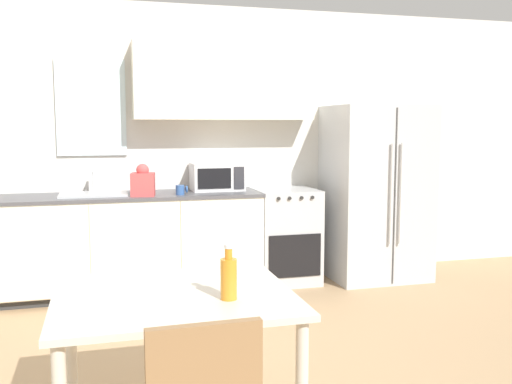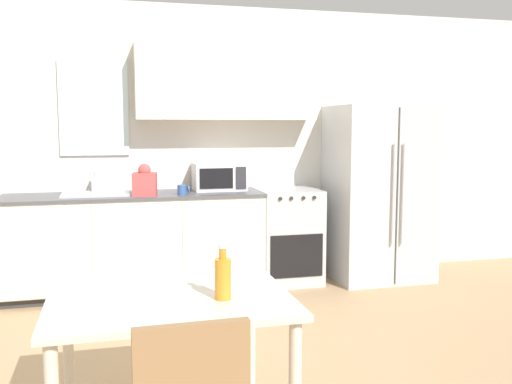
# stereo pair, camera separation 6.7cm
# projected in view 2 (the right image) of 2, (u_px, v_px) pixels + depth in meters

# --- Properties ---
(ground_plane) EXTENTS (12.00, 12.00, 0.00)m
(ground_plane) POSITION_uv_depth(u_px,v_px,m) (222.00, 360.00, 3.76)
(ground_plane) COLOR tan
(wall_back) EXTENTS (12.00, 0.38, 2.70)m
(wall_back) POSITION_uv_depth(u_px,v_px,m) (188.00, 134.00, 5.59)
(wall_back) COLOR silver
(wall_back) RESTS_ON ground_plane
(kitchen_counter) EXTENTS (2.35, 0.66, 0.92)m
(kitchen_counter) POSITION_uv_depth(u_px,v_px,m) (136.00, 243.00, 5.26)
(kitchen_counter) COLOR #333333
(kitchen_counter) RESTS_ON ground_plane
(oven_range) EXTENTS (0.59, 0.64, 0.92)m
(oven_range) POSITION_uv_depth(u_px,v_px,m) (287.00, 235.00, 5.63)
(oven_range) COLOR #B7BABC
(oven_range) RESTS_ON ground_plane
(refrigerator) EXTENTS (0.95, 0.82, 1.74)m
(refrigerator) POSITION_uv_depth(u_px,v_px,m) (378.00, 193.00, 5.74)
(refrigerator) COLOR silver
(refrigerator) RESTS_ON ground_plane
(kitchen_sink) EXTENTS (0.59, 0.41, 0.22)m
(kitchen_sink) POSITION_uv_depth(u_px,v_px,m) (96.00, 193.00, 5.13)
(kitchen_sink) COLOR #B7BABC
(kitchen_sink) RESTS_ON kitchen_counter
(microwave) EXTENTS (0.49, 0.36, 0.26)m
(microwave) POSITION_uv_depth(u_px,v_px,m) (219.00, 177.00, 5.50)
(microwave) COLOR silver
(microwave) RESTS_ON kitchen_counter
(coffee_mug) EXTENTS (0.11, 0.08, 0.09)m
(coffee_mug) POSITION_uv_depth(u_px,v_px,m) (183.00, 190.00, 5.16)
(coffee_mug) COLOR #335999
(coffee_mug) RESTS_ON kitchen_counter
(grocery_bag_0) EXTENTS (0.23, 0.20, 0.29)m
(grocery_bag_0) POSITION_uv_depth(u_px,v_px,m) (145.00, 182.00, 5.06)
(grocery_bag_0) COLOR #D14C4C
(grocery_bag_0) RESTS_ON kitchen_counter
(dining_table) EXTENTS (1.11, 0.93, 0.75)m
(dining_table) POSITION_uv_depth(u_px,v_px,m) (169.00, 314.00, 2.69)
(dining_table) COLOR beige
(dining_table) RESTS_ON ground_plane
(drink_bottle) EXTENTS (0.07, 0.07, 0.25)m
(drink_bottle) POSITION_uv_depth(u_px,v_px,m) (223.00, 277.00, 2.58)
(drink_bottle) COLOR orange
(drink_bottle) RESTS_ON dining_table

